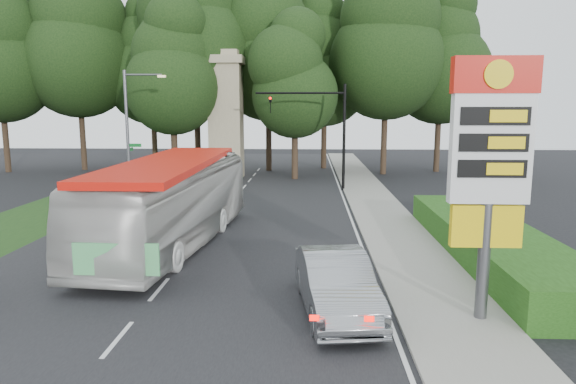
{
  "coord_description": "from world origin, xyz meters",
  "views": [
    {
      "loc": [
        4.64,
        -11.08,
        5.59
      ],
      "look_at": [
        3.78,
        9.62,
        2.2
      ],
      "focal_mm": 32.0,
      "sensor_mm": 36.0,
      "label": 1
    }
  ],
  "objects_px": {
    "gas_station_pylon": "(491,154)",
    "streetlight_signs": "(130,126)",
    "traffic_signal_mast": "(325,122)",
    "transit_bus": "(172,203)",
    "monument": "(226,114)",
    "sedan_silver": "(336,283)"
  },
  "relations": [
    {
      "from": "gas_station_pylon",
      "to": "sedan_silver",
      "type": "xyz_separation_m",
      "value": [
        -3.8,
        0.47,
        -3.62
      ]
    },
    {
      "from": "transit_bus",
      "to": "sedan_silver",
      "type": "bearing_deg",
      "value": -41.22
    },
    {
      "from": "traffic_signal_mast",
      "to": "sedan_silver",
      "type": "xyz_separation_m",
      "value": [
        -0.28,
        -21.53,
        -3.84
      ]
    },
    {
      "from": "gas_station_pylon",
      "to": "transit_bus",
      "type": "bearing_deg",
      "value": 144.4
    },
    {
      "from": "traffic_signal_mast",
      "to": "transit_bus",
      "type": "distance_m",
      "value": 16.43
    },
    {
      "from": "gas_station_pylon",
      "to": "sedan_silver",
      "type": "distance_m",
      "value": 5.27
    },
    {
      "from": "monument",
      "to": "streetlight_signs",
      "type": "bearing_deg",
      "value": -121.97
    },
    {
      "from": "streetlight_signs",
      "to": "monument",
      "type": "height_order",
      "value": "monument"
    },
    {
      "from": "traffic_signal_mast",
      "to": "sedan_silver",
      "type": "relative_size",
      "value": 1.43
    },
    {
      "from": "traffic_signal_mast",
      "to": "transit_bus",
      "type": "relative_size",
      "value": 0.57
    },
    {
      "from": "traffic_signal_mast",
      "to": "streetlight_signs",
      "type": "bearing_deg",
      "value": -171.08
    },
    {
      "from": "monument",
      "to": "transit_bus",
      "type": "relative_size",
      "value": 0.79
    },
    {
      "from": "sedan_silver",
      "to": "transit_bus",
      "type": "bearing_deg",
      "value": 125.34
    },
    {
      "from": "monument",
      "to": "sedan_silver",
      "type": "bearing_deg",
      "value": -74.96
    },
    {
      "from": "gas_station_pylon",
      "to": "traffic_signal_mast",
      "type": "bearing_deg",
      "value": 99.09
    },
    {
      "from": "monument",
      "to": "sedan_silver",
      "type": "height_order",
      "value": "monument"
    },
    {
      "from": "gas_station_pylon",
      "to": "streetlight_signs",
      "type": "height_order",
      "value": "streetlight_signs"
    },
    {
      "from": "traffic_signal_mast",
      "to": "monument",
      "type": "xyz_separation_m",
      "value": [
        -7.68,
        6.0,
        0.43
      ]
    },
    {
      "from": "sedan_silver",
      "to": "monument",
      "type": "bearing_deg",
      "value": 97.38
    },
    {
      "from": "streetlight_signs",
      "to": "monument",
      "type": "bearing_deg",
      "value": 58.03
    },
    {
      "from": "traffic_signal_mast",
      "to": "sedan_silver",
      "type": "height_order",
      "value": "traffic_signal_mast"
    },
    {
      "from": "transit_bus",
      "to": "sedan_silver",
      "type": "xyz_separation_m",
      "value": [
        6.32,
        -6.78,
        -0.94
      ]
    }
  ]
}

